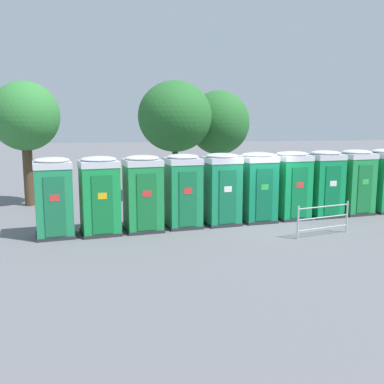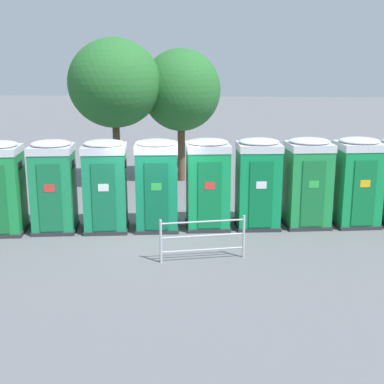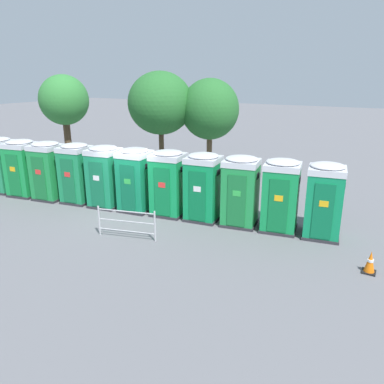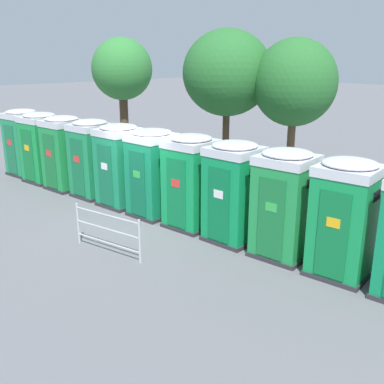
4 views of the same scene
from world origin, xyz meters
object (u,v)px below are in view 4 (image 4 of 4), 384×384
at_px(portapotty_0, 24,142).
at_px(portapotty_2, 64,153).
at_px(portapotty_4, 120,165).
at_px(portapotty_3, 92,158).
at_px(portapotty_6, 191,181).
at_px(portapotty_8, 284,203).
at_px(portapotty_9, 344,218).
at_px(street_tree_2, 295,83).
at_px(portapotty_1, 42,147).
at_px(portapotty_5, 152,173).
at_px(street_tree_0, 122,70).
at_px(portapotty_7, 233,192).
at_px(event_barrier, 107,230).
at_px(street_tree_1, 227,73).

relative_size(portapotty_0, portapotty_2, 1.00).
relative_size(portapotty_2, portapotty_4, 1.00).
height_order(portapotty_0, portapotty_3, same).
bearing_deg(portapotty_6, portapotty_0, -171.38).
relative_size(portapotty_2, portapotty_8, 1.00).
height_order(portapotty_9, street_tree_2, street_tree_2).
height_order(portapotty_0, portapotty_4, same).
relative_size(portapotty_1, portapotty_5, 1.00).
bearing_deg(portapotty_3, street_tree_2, 67.24).
height_order(portapotty_9, street_tree_0, street_tree_0).
distance_m(portapotty_6, portapotty_9, 4.27).
relative_size(portapotty_3, portapotty_7, 1.00).
bearing_deg(portapotty_2, portapotty_9, 9.03).
height_order(portapotty_2, portapotty_3, same).
distance_m(portapotty_2, portapotty_6, 5.69).
bearing_deg(portapotty_5, portapotty_3, -171.88).
height_order(portapotty_5, portapotty_7, same).
bearing_deg(portapotty_9, portapotty_5, -171.38).
relative_size(portapotty_7, portapotty_8, 1.00).
relative_size(portapotty_3, street_tree_2, 0.50).
bearing_deg(portapotty_1, portapotty_3, 10.48).
xyz_separation_m(portapotty_0, portapotty_5, (7.04, 1.03, -0.00)).
xyz_separation_m(portapotty_0, portapotty_7, (9.85, 1.47, -0.00)).
bearing_deg(portapotty_0, portapotty_1, 4.44).
relative_size(portapotty_1, event_barrier, 1.28).
bearing_deg(portapotty_6, street_tree_2, 102.70).
bearing_deg(portapotty_6, portapotty_8, 8.19).
bearing_deg(portapotty_6, portapotty_7, 7.78).
height_order(portapotty_7, street_tree_2, street_tree_2).
relative_size(portapotty_8, street_tree_0, 0.48).
bearing_deg(portapotty_9, portapotty_0, -171.55).
xyz_separation_m(portapotty_2, portapotty_5, (4.21, 0.71, 0.00)).
height_order(portapotty_2, event_barrier, portapotty_2).
bearing_deg(street_tree_2, portapotty_1, -127.74).
bearing_deg(street_tree_1, street_tree_2, 25.49).
distance_m(portapotty_8, event_barrier, 4.17).
xyz_separation_m(portapotty_0, portapotty_1, (1.42, 0.11, -0.00)).
xyz_separation_m(portapotty_1, portapotty_4, (4.21, 0.70, 0.00)).
bearing_deg(portapotty_5, portapotty_1, -170.70).
bearing_deg(event_barrier, street_tree_2, 99.20).
bearing_deg(portapotty_8, portapotty_3, -171.45).
bearing_deg(portapotty_2, portapotty_7, 9.33).
relative_size(portapotty_2, portapotty_3, 1.00).
relative_size(portapotty_8, street_tree_1, 0.46).
relative_size(portapotty_3, portapotty_6, 1.00).
xyz_separation_m(portapotty_7, street_tree_1, (-5.12, 4.81, 2.55)).
height_order(portapotty_3, portapotty_8, same).
height_order(portapotty_3, portapotty_6, same).
distance_m(portapotty_7, street_tree_2, 6.92).
distance_m(portapotty_1, street_tree_2, 9.48).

